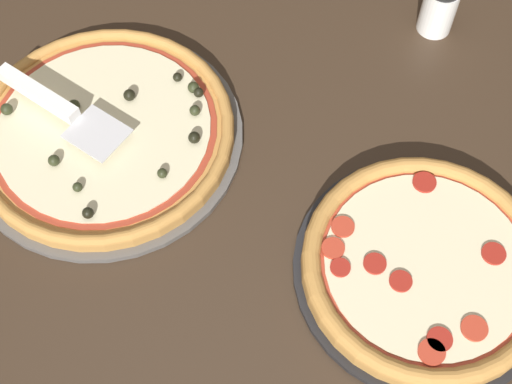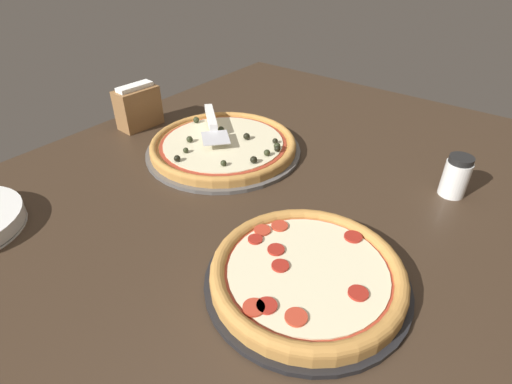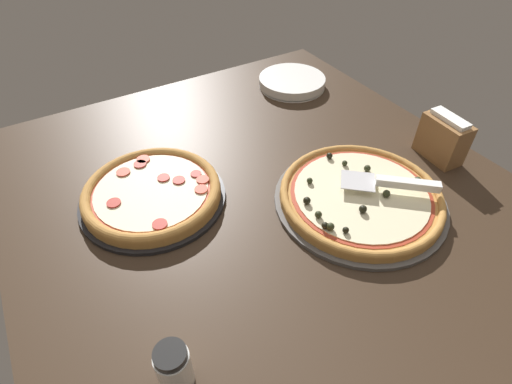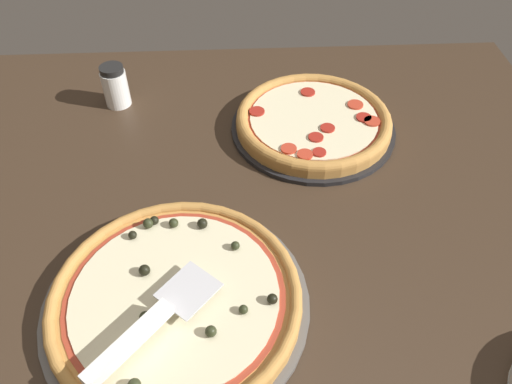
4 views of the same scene
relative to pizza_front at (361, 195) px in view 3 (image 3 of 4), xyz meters
The scene contains 9 objects.
ground_plane 18.98cm from the pizza_front, 75.42° to the left, with size 153.70×120.80×3.60cm, color #38281C.
pizza_pan_front 1.87cm from the pizza_front, 96.74° to the right, with size 41.64×41.64×1.00cm, color #565451.
pizza_front is the anchor object (origin of this frame).
pizza_pan_back 50.66cm from the pizza_front, 57.75° to the left, with size 35.58×35.58×1.00cm, color black.
pizza_back 50.62cm from the pizza_front, 57.73° to the left, with size 33.44×33.44×3.29cm.
serving_spatula 9.30cm from the pizza_front, 117.29° to the right, with size 18.58×20.18×2.00cm.
plate_stack 60.58cm from the pizza_front, 19.09° to the right, with size 23.18×23.18×3.50cm.
parmesan_shaker 57.39cm from the pizza_front, 106.93° to the left, with size 5.72×5.72×9.75cm.
napkin_holder 31.43cm from the pizza_front, 84.72° to the right, with size 13.01×7.55×12.94cm.
Camera 3 is at (-51.86, 40.13, 68.03)cm, focal length 28.00 mm.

